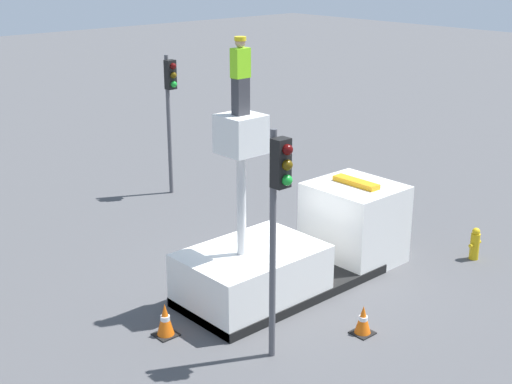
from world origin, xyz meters
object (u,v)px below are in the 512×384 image
object	(u,v)px
traffic_cone_rear	(165,320)
traffic_cone_curbside	(363,320)
traffic_light_pole	(278,202)
traffic_light_across	(170,97)
fire_hydrant	(475,244)
worker	(240,76)
bucket_truck	(301,249)

from	to	relation	value
traffic_cone_rear	traffic_cone_curbside	xyz separation A→B (m)	(3.41, -2.97, -0.04)
traffic_light_pole	traffic_light_across	distance (m)	11.47
traffic_light_across	fire_hydrant	bearing A→B (deg)	-74.03
traffic_cone_rear	worker	bearing A→B (deg)	-2.16
traffic_light_across	traffic_cone_curbside	size ratio (longest dim) A/B	6.99
traffic_light_pole	traffic_cone_rear	bearing A→B (deg)	117.43
worker	fire_hydrant	distance (m)	8.86
worker	traffic_light_across	bearing A→B (deg)	65.09
bucket_truck	traffic_light_pole	distance (m)	4.67
worker	fire_hydrant	size ratio (longest dim) A/B	1.84
bucket_truck	traffic_light_across	xyz separation A→B (m)	(1.71, 8.13, 2.60)
bucket_truck	traffic_cone_rear	world-z (taller)	bucket_truck
bucket_truck	traffic_cone_rear	bearing A→B (deg)	178.88
traffic_light_across	traffic_cone_curbside	bearing A→B (deg)	-103.31
worker	traffic_cone_curbside	distance (m)	6.21
bucket_truck	traffic_cone_curbside	xyz separation A→B (m)	(-0.90, -2.89, -0.59)
traffic_light_pole	fire_hydrant	world-z (taller)	traffic_light_pole
bucket_truck	worker	world-z (taller)	worker
worker	traffic_cone_curbside	world-z (taller)	worker
bucket_truck	worker	distance (m)	5.21
fire_hydrant	traffic_cone_rear	size ratio (longest dim) A/B	1.19
bucket_truck	traffic_light_pole	world-z (taller)	traffic_light_pole
bucket_truck	traffic_cone_rear	size ratio (longest dim) A/B	8.37
traffic_light_across	traffic_cone_curbside	distance (m)	11.76
bucket_truck	traffic_light_across	world-z (taller)	traffic_light_across
traffic_light_pole	traffic_cone_curbside	bearing A→B (deg)	-15.11
traffic_cone_curbside	bucket_truck	bearing A→B (deg)	72.74
traffic_light_pole	bucket_truck	bearing A→B (deg)	36.78
bucket_truck	traffic_cone_curbside	bearing A→B (deg)	-107.26
traffic_light_pole	traffic_light_across	world-z (taller)	traffic_light_pole
bucket_truck	worker	xyz separation A→B (m)	(-2.07, 0.00, 4.79)
worker	traffic_cone_rear	xyz separation A→B (m)	(-2.24, 0.08, -5.33)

